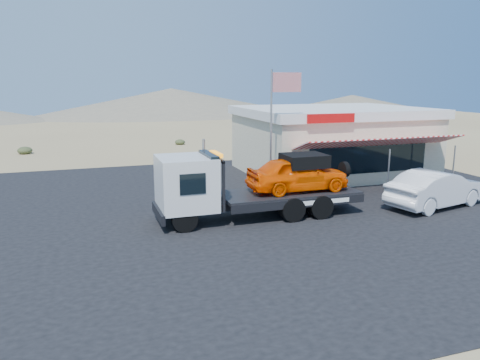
{
  "coord_description": "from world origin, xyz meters",
  "views": [
    {
      "loc": [
        -3.71,
        -15.78,
        5.55
      ],
      "look_at": [
        2.32,
        2.02,
        1.5
      ],
      "focal_mm": 35.0,
      "sensor_mm": 36.0,
      "label": 1
    }
  ],
  "objects_px": {
    "white_sedan": "(436,189)",
    "flagpole": "(276,118)",
    "tow_truck": "(254,182)",
    "jerky_store": "(331,140)"
  },
  "relations": [
    {
      "from": "white_sedan",
      "to": "flagpole",
      "type": "bearing_deg",
      "value": 42.91
    },
    {
      "from": "tow_truck",
      "to": "white_sedan",
      "type": "xyz_separation_m",
      "value": [
        8.18,
        -1.08,
        -0.65
      ]
    },
    {
      "from": "jerky_store",
      "to": "flagpole",
      "type": "relative_size",
      "value": 1.73
    },
    {
      "from": "tow_truck",
      "to": "white_sedan",
      "type": "relative_size",
      "value": 1.67
    },
    {
      "from": "white_sedan",
      "to": "flagpole",
      "type": "relative_size",
      "value": 0.83
    },
    {
      "from": "white_sedan",
      "to": "tow_truck",
      "type": "bearing_deg",
      "value": 69.56
    },
    {
      "from": "jerky_store",
      "to": "flagpole",
      "type": "height_order",
      "value": "flagpole"
    },
    {
      "from": "white_sedan",
      "to": "jerky_store",
      "type": "bearing_deg",
      "value": -10.01
    },
    {
      "from": "tow_truck",
      "to": "jerky_store",
      "type": "bearing_deg",
      "value": 43.98
    },
    {
      "from": "white_sedan",
      "to": "flagpole",
      "type": "height_order",
      "value": "flagpole"
    }
  ]
}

